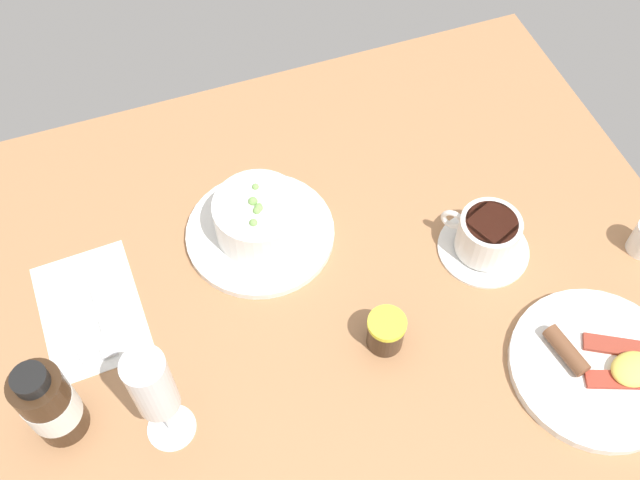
% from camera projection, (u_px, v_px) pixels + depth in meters
% --- Properties ---
extents(ground_plane, '(1.10, 0.84, 0.03)m').
position_uv_depth(ground_plane, '(308.00, 291.00, 1.06)').
color(ground_plane, '#A8754C').
extents(porridge_bowl, '(0.22, 0.22, 0.08)m').
position_uv_depth(porridge_bowl, '(259.00, 222.00, 1.06)').
color(porridge_bowl, white).
rests_on(porridge_bowl, ground_plane).
extents(cutlery_setting, '(0.14, 0.20, 0.01)m').
position_uv_depth(cutlery_setting, '(91.00, 312.00, 1.02)').
color(cutlery_setting, white).
rests_on(cutlery_setting, ground_plane).
extents(coffee_cup, '(0.13, 0.13, 0.07)m').
position_uv_depth(coffee_cup, '(487.00, 237.00, 1.05)').
color(coffee_cup, white).
rests_on(coffee_cup, ground_plane).
extents(wine_glass, '(0.06, 0.06, 0.19)m').
position_uv_depth(wine_glass, '(153.00, 388.00, 0.82)').
color(wine_glass, white).
rests_on(wine_glass, ground_plane).
extents(jam_jar, '(0.05, 0.05, 0.06)m').
position_uv_depth(jam_jar, '(386.00, 332.00, 0.97)').
color(jam_jar, '#372416').
rests_on(jam_jar, ground_plane).
extents(sauce_bottle_brown, '(0.06, 0.06, 0.15)m').
position_uv_depth(sauce_bottle_brown, '(49.00, 404.00, 0.88)').
color(sauce_bottle_brown, '#382314').
rests_on(sauce_bottle_brown, ground_plane).
extents(breakfast_plate, '(0.23, 0.23, 0.04)m').
position_uv_depth(breakfast_plate, '(599.00, 367.00, 0.97)').
color(breakfast_plate, white).
rests_on(breakfast_plate, ground_plane).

